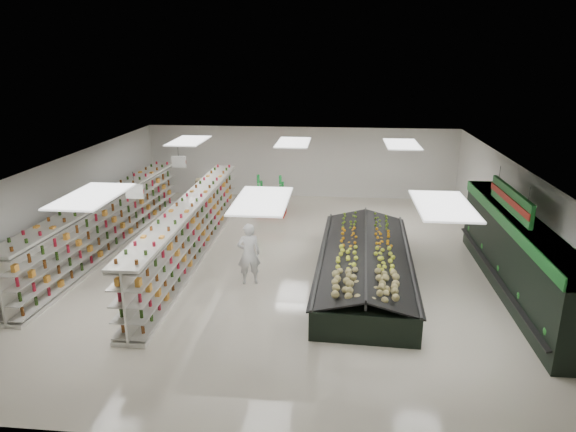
# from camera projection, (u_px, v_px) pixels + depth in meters

# --- Properties ---
(floor) EXTENTS (16.00, 16.00, 0.00)m
(floor) POSITION_uv_depth(u_px,v_px,m) (282.00, 262.00, 16.30)
(floor) COLOR beige
(floor) RESTS_ON ground
(ceiling) EXTENTS (14.00, 16.00, 0.02)m
(ceiling) POSITION_uv_depth(u_px,v_px,m) (281.00, 163.00, 15.33)
(ceiling) COLOR white
(ceiling) RESTS_ON wall_back
(wall_back) EXTENTS (14.00, 0.02, 3.20)m
(wall_back) POSITION_uv_depth(u_px,v_px,m) (301.00, 162.00, 23.40)
(wall_back) COLOR silver
(wall_back) RESTS_ON floor
(wall_front) EXTENTS (14.00, 0.02, 3.20)m
(wall_front) POSITION_uv_depth(u_px,v_px,m) (227.00, 362.00, 8.22)
(wall_front) COLOR silver
(wall_front) RESTS_ON floor
(wall_left) EXTENTS (0.02, 16.00, 3.20)m
(wall_left) POSITION_uv_depth(u_px,v_px,m) (65.00, 208.00, 16.47)
(wall_left) COLOR silver
(wall_left) RESTS_ON floor
(wall_right) EXTENTS (0.02, 16.00, 3.20)m
(wall_right) POSITION_uv_depth(u_px,v_px,m) (517.00, 221.00, 15.16)
(wall_right) COLOR silver
(wall_right) RESTS_ON floor
(produce_wall_case) EXTENTS (0.93, 8.00, 2.20)m
(produce_wall_case) POSITION_uv_depth(u_px,v_px,m) (515.00, 250.00, 13.88)
(produce_wall_case) COLOR black
(produce_wall_case) RESTS_ON floor
(aisle_sign_near) EXTENTS (0.52, 0.06, 0.75)m
(aisle_sign_near) POSITION_uv_depth(u_px,v_px,m) (134.00, 191.00, 13.93)
(aisle_sign_near) COLOR white
(aisle_sign_near) RESTS_ON ceiling
(aisle_sign_far) EXTENTS (0.52, 0.06, 0.75)m
(aisle_sign_far) POSITION_uv_depth(u_px,v_px,m) (179.00, 162.00, 17.72)
(aisle_sign_far) COLOR white
(aisle_sign_far) RESTS_ON ceiling
(hortifruti_banner) EXTENTS (0.12, 3.20, 0.95)m
(hortifruti_banner) POSITION_uv_depth(u_px,v_px,m) (511.00, 200.00, 13.49)
(hortifruti_banner) COLOR #1E732C
(hortifruti_banner) RESTS_ON ceiling
(gondola_left) EXTENTS (1.27, 10.83, 1.87)m
(gondola_left) POSITION_uv_depth(u_px,v_px,m) (108.00, 224.00, 17.18)
(gondola_left) COLOR silver
(gondola_left) RESTS_ON floor
(gondola_center) EXTENTS (0.89, 10.90, 1.89)m
(gondola_center) POSITION_uv_depth(u_px,v_px,m) (191.00, 232.00, 16.44)
(gondola_center) COLOR silver
(gondola_center) RESTS_ON floor
(produce_island) EXTENTS (3.00, 7.50, 1.10)m
(produce_island) POSITION_uv_depth(u_px,v_px,m) (365.00, 262.00, 14.97)
(produce_island) COLOR black
(produce_island) RESTS_ON floor
(soda_endcap) EXTENTS (1.28, 0.90, 1.58)m
(soda_endcap) POSITION_uv_depth(u_px,v_px,m) (271.00, 197.00, 20.85)
(soda_endcap) COLOR #B41D14
(soda_endcap) RESTS_ON floor
(shopper_main) EXTENTS (0.76, 0.60, 1.81)m
(shopper_main) POSITION_uv_depth(u_px,v_px,m) (249.00, 254.00, 14.54)
(shopper_main) COLOR white
(shopper_main) RESTS_ON floor
(shopper_background) EXTENTS (0.50, 0.78, 1.57)m
(shopper_background) POSITION_uv_depth(u_px,v_px,m) (200.00, 197.00, 20.79)
(shopper_background) COLOR tan
(shopper_background) RESTS_ON floor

